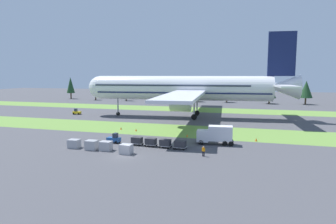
{
  "coord_description": "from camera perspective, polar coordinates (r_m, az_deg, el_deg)",
  "views": [
    {
      "loc": [
        20.1,
        -44.04,
        13.38
      ],
      "look_at": [
        -0.67,
        27.09,
        4.0
      ],
      "focal_mm": 32.07,
      "sensor_mm": 36.0,
      "label": 1
    }
  ],
  "objects": [
    {
      "name": "cargo_dolly_lead",
      "position": [
        57.34,
        -5.93,
        -5.38
      ],
      "size": [
        2.33,
        1.7,
        1.55
      ],
      "rotation": [
        0.0,
        0.0,
        1.48
      ],
      "color": "#A3A3A8",
      "rests_on": "ground"
    },
    {
      "name": "taxiway_marker_2",
      "position": [
        64.91,
        3.66,
        -4.48
      ],
      "size": [
        0.44,
        0.44,
        0.48
      ],
      "primitive_type": "cone",
      "color": "orange",
      "rests_on": "ground"
    },
    {
      "name": "catering_truck",
      "position": [
        58.2,
        9.02,
        -4.2
      ],
      "size": [
        7.13,
        2.92,
        3.58
      ],
      "rotation": [
        0.0,
        0.0,
        1.66
      ],
      "color": "silver",
      "rests_on": "ground"
    },
    {
      "name": "pushback_tractor",
      "position": [
        104.54,
        -16.96,
        -0.0
      ],
      "size": [
        2.71,
        1.54,
        1.97
      ],
      "rotation": [
        0.0,
        0.0,
        4.81
      ],
      "color": "yellow",
      "rests_on": "ground"
    },
    {
      "name": "baggage_tug",
      "position": [
        59.81,
        -10.22,
        -5.03
      ],
      "size": [
        2.71,
        1.53,
        1.97
      ],
      "rotation": [
        0.0,
        0.0,
        1.48
      ],
      "color": "#1E4C8E",
      "rests_on": "ground"
    },
    {
      "name": "taxiway_marker_3",
      "position": [
        73.87,
        -8.92,
        -3.07
      ],
      "size": [
        0.44,
        0.44,
        0.62
      ],
      "primitive_type": "cone",
      "color": "orange",
      "rests_on": "ground"
    },
    {
      "name": "grass_strip_far",
      "position": [
        114.2,
        6.03,
        0.45
      ],
      "size": [
        320.0,
        15.59,
        0.01
      ],
      "primitive_type": "cube",
      "color": "olive",
      "rests_on": "ground"
    },
    {
      "name": "cargo_dolly_second",
      "position": [
        56.09,
        -3.29,
        -5.63
      ],
      "size": [
        2.33,
        1.7,
        1.55
      ],
      "rotation": [
        0.0,
        0.0,
        1.48
      ],
      "color": "#A3A3A8",
      "rests_on": "ground"
    },
    {
      "name": "uld_container_1",
      "position": [
        57.62,
        -17.42,
        -5.76
      ],
      "size": [
        2.09,
        1.71,
        1.55
      ],
      "primitive_type": "cube",
      "rotation": [
        0.0,
        0.0,
        0.06
      ],
      "color": "#A3A3A8",
      "rests_on": "ground"
    },
    {
      "name": "taxiway_marker_0",
      "position": [
        71.39,
        -6.09,
        -3.39
      ],
      "size": [
        0.44,
        0.44,
        0.59
      ],
      "primitive_type": "cone",
      "color": "orange",
      "rests_on": "ground"
    },
    {
      "name": "uld_container_3",
      "position": [
        51.44,
        -7.96,
        -6.98
      ],
      "size": [
        2.05,
        1.67,
        1.65
      ],
      "primitive_type": "cube",
      "rotation": [
        0.0,
        0.0,
        -0.03
      ],
      "color": "#A3A3A8",
      "rests_on": "ground"
    },
    {
      "name": "uld_container_2",
      "position": [
        54.29,
        -11.72,
        -6.32
      ],
      "size": [
        2.06,
        1.67,
        1.63
      ],
      "primitive_type": "cube",
      "rotation": [
        0.0,
        0.0,
        0.04
      ],
      "color": "#A3A3A8",
      "rests_on": "ground"
    },
    {
      "name": "ground_crew_marshaller",
      "position": [
        49.71,
        6.76,
        -7.32
      ],
      "size": [
        0.55,
        0.36,
        1.74
      ],
      "rotation": [
        0.0,
        0.0,
        2.98
      ],
      "color": "black",
      "rests_on": "ground"
    },
    {
      "name": "grass_strip_near",
      "position": [
        72.57,
        -0.09,
        -3.41
      ],
      "size": [
        320.0,
        15.59,
        0.01
      ],
      "primitive_type": "cube",
      "color": "olive",
      "rests_on": "ground"
    },
    {
      "name": "distant_tree_line",
      "position": [
        143.37,
        11.45,
        4.27
      ],
      "size": [
        157.87,
        10.5,
        11.82
      ],
      "color": "#4C3823",
      "rests_on": "ground"
    },
    {
      "name": "cargo_dolly_fourth",
      "position": [
        53.96,
        2.34,
        -6.14
      ],
      "size": [
        2.33,
        1.7,
        1.55
      ],
      "rotation": [
        0.0,
        0.0,
        1.48
      ],
      "color": "#A3A3A8",
      "rests_on": "ground"
    },
    {
      "name": "airliner",
      "position": [
        92.49,
        3.72,
        4.56
      ],
      "size": [
        64.51,
        79.8,
        25.44
      ],
      "rotation": [
        0.0,
        0.0,
        1.67
      ],
      "color": "white",
      "rests_on": "ground"
    },
    {
      "name": "cargo_dolly_third",
      "position": [
        54.96,
        -0.53,
        -5.89
      ],
      "size": [
        2.33,
        1.7,
        1.55
      ],
      "rotation": [
        0.0,
        0.0,
        1.48
      ],
      "color": "#A3A3A8",
      "rests_on": "ground"
    },
    {
      "name": "ground_plane",
      "position": [
        50.23,
        -8.04,
        -8.31
      ],
      "size": [
        400.0,
        400.0,
        0.0
      ],
      "primitive_type": "plane",
      "color": "#47474C"
    },
    {
      "name": "taxiway_marker_1",
      "position": [
        62.93,
        16.41,
        -5.04
      ],
      "size": [
        0.44,
        0.44,
        0.69
      ],
      "primitive_type": "cone",
      "color": "orange",
      "rests_on": "ground"
    },
    {
      "name": "uld_container_0",
      "position": [
        55.32,
        -14.34,
        -6.11
      ],
      "size": [
        2.05,
        1.66,
        1.69
      ],
      "primitive_type": "cube",
      "rotation": [
        0.0,
        0.0,
        0.03
      ],
      "color": "#A3A3A8",
      "rests_on": "ground"
    }
  ]
}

